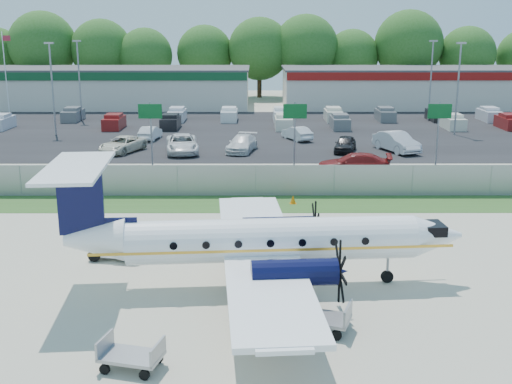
{
  "coord_description": "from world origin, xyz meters",
  "views": [
    {
      "loc": [
        -0.07,
        -25.73,
        10.45
      ],
      "look_at": [
        0.0,
        6.0,
        2.3
      ],
      "focal_mm": 45.0,
      "sensor_mm": 36.0,
      "label": 1
    }
  ],
  "objects_px": {
    "aircraft": "(263,240)",
    "baggage_cart_far": "(320,317)",
    "baggage_cart_near": "(131,355)",
    "pushback_tug": "(120,245)"
  },
  "relations": [
    {
      "from": "pushback_tug",
      "to": "baggage_cart_near",
      "type": "distance_m",
      "value": 10.43
    },
    {
      "from": "baggage_cart_far",
      "to": "aircraft",
      "type": "bearing_deg",
      "value": 116.43
    },
    {
      "from": "aircraft",
      "to": "baggage_cart_far",
      "type": "distance_m",
      "value": 4.72
    },
    {
      "from": "baggage_cart_far",
      "to": "baggage_cart_near",
      "type": "bearing_deg",
      "value": -156.84
    },
    {
      "from": "baggage_cart_near",
      "to": "baggage_cart_far",
      "type": "relative_size",
      "value": 0.9
    },
    {
      "from": "aircraft",
      "to": "baggage_cart_near",
      "type": "relative_size",
      "value": 7.96
    },
    {
      "from": "aircraft",
      "to": "pushback_tug",
      "type": "distance_m",
      "value": 7.63
    },
    {
      "from": "pushback_tug",
      "to": "baggage_cart_far",
      "type": "bearing_deg",
      "value": -40.97
    },
    {
      "from": "aircraft",
      "to": "baggage_cart_far",
      "type": "xyz_separation_m",
      "value": [
        1.99,
        -4.0,
        -1.52
      ]
    },
    {
      "from": "baggage_cart_near",
      "to": "baggage_cart_far",
      "type": "height_order",
      "value": "baggage_cart_far"
    }
  ]
}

